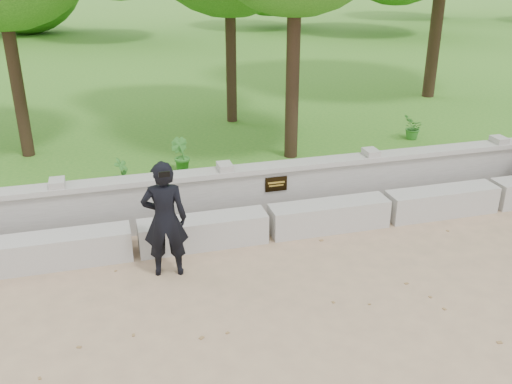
# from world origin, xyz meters

# --- Properties ---
(ground) EXTENTS (80.00, 80.00, 0.00)m
(ground) POSITION_xyz_m (0.00, 0.00, 0.00)
(ground) COLOR tan
(ground) RESTS_ON ground
(lawn) EXTENTS (40.00, 22.00, 0.25)m
(lawn) POSITION_xyz_m (0.00, 14.00, 0.12)
(lawn) COLOR #32721E
(lawn) RESTS_ON ground
(concrete_bench) EXTENTS (11.90, 0.45, 0.45)m
(concrete_bench) POSITION_xyz_m (0.00, 1.90, 0.22)
(concrete_bench) COLOR #B8B5AD
(concrete_bench) RESTS_ON ground
(parapet_wall) EXTENTS (12.50, 0.35, 0.90)m
(parapet_wall) POSITION_xyz_m (0.00, 2.60, 0.46)
(parapet_wall) COLOR #ADAAA3
(parapet_wall) RESTS_ON ground
(man_main) EXTENTS (0.64, 0.58, 1.63)m
(man_main) POSITION_xyz_m (-1.61, 1.25, 0.81)
(man_main) COLOR black
(man_main) RESTS_ON ground
(shrub_a) EXTENTS (0.34, 0.34, 0.54)m
(shrub_a) POSITION_xyz_m (-2.04, 3.86, 0.52)
(shrub_a) COLOR #347828
(shrub_a) RESTS_ON lawn
(shrub_b) EXTENTS (0.46, 0.46, 0.65)m
(shrub_b) POSITION_xyz_m (-0.95, 4.34, 0.58)
(shrub_b) COLOR #347828
(shrub_b) RESTS_ON lawn
(shrub_c) EXTENTS (0.60, 0.61, 0.51)m
(shrub_c) POSITION_xyz_m (4.19, 4.96, 0.51)
(shrub_c) COLOR #347828
(shrub_c) RESTS_ON lawn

